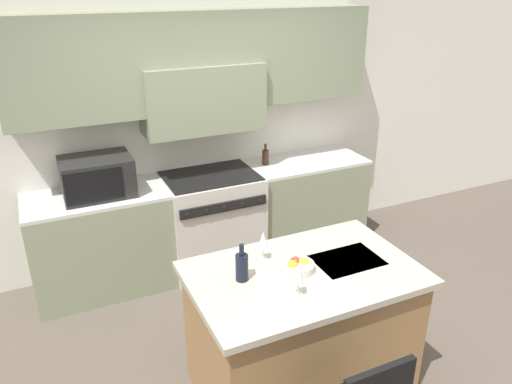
% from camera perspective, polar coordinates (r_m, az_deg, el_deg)
% --- Properties ---
extents(ground_plane, '(10.00, 10.00, 0.00)m').
position_cam_1_polar(ground_plane, '(3.93, 3.74, -19.18)').
color(ground_plane, brown).
extents(back_cabinetry, '(10.00, 0.46, 2.70)m').
position_cam_1_polar(back_cabinetry, '(4.73, -6.69, 10.24)').
color(back_cabinetry, silver).
rests_on(back_cabinetry, ground_plane).
extents(back_counter, '(3.29, 0.62, 0.93)m').
position_cam_1_polar(back_counter, '(4.89, -5.13, -3.27)').
color(back_counter, gray).
rests_on(back_counter, ground_plane).
extents(range_stove, '(0.89, 0.70, 0.95)m').
position_cam_1_polar(range_stove, '(4.87, -5.05, -3.27)').
color(range_stove, beige).
rests_on(range_stove, ground_plane).
extents(microwave, '(0.58, 0.44, 0.33)m').
position_cam_1_polar(microwave, '(4.43, -17.71, 1.68)').
color(microwave, black).
rests_on(microwave, back_counter).
extents(kitchen_island, '(1.46, 0.93, 0.94)m').
position_cam_1_polar(kitchen_island, '(3.49, 5.23, -15.47)').
color(kitchen_island, olive).
rests_on(kitchen_island, ground_plane).
extents(wine_bottle, '(0.08, 0.08, 0.25)m').
position_cam_1_polar(wine_bottle, '(3.07, -1.63, -8.51)').
color(wine_bottle, black).
rests_on(wine_bottle, kitchen_island).
extents(wine_glass_near, '(0.07, 0.07, 0.21)m').
position_cam_1_polar(wine_glass_near, '(2.92, 4.89, -9.39)').
color(wine_glass_near, white).
rests_on(wine_glass_near, kitchen_island).
extents(wine_glass_far, '(0.07, 0.07, 0.21)m').
position_cam_1_polar(wine_glass_far, '(3.25, 0.82, -5.59)').
color(wine_glass_far, white).
rests_on(wine_glass_far, kitchen_island).
extents(fruit_bowl, '(0.21, 0.21, 0.08)m').
position_cam_1_polar(fruit_bowl, '(3.21, 4.78, -8.39)').
color(fruit_bowl, silver).
rests_on(fruit_bowl, kitchen_island).
extents(oil_bottle_on_counter, '(0.07, 0.07, 0.21)m').
position_cam_1_polar(oil_bottle_on_counter, '(4.96, 1.09, 4.08)').
color(oil_bottle_on_counter, '#422314').
rests_on(oil_bottle_on_counter, back_counter).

